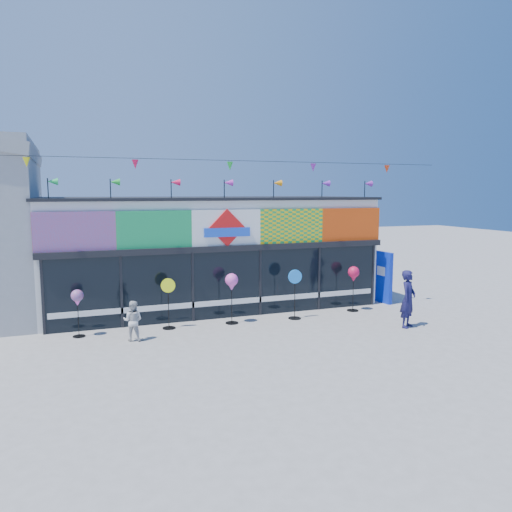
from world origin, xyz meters
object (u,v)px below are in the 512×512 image
adult_man (408,299)px  spinner_2 (232,283)px  spinner_3 (295,293)px  child (133,321)px  spinner_1 (168,302)px  spinner_4 (354,275)px  blue_sign (383,277)px  spinner_0 (77,299)px

adult_man → spinner_2: bearing=121.0°
spinner_3 → adult_man: bearing=-37.4°
spinner_2 → child: spinner_2 is taller
spinner_1 → child: size_ratio=1.36×
adult_man → spinner_4: bearing=66.5°
blue_sign → spinner_0: 11.25m
spinner_0 → spinner_4: spinner_4 is taller
blue_sign → spinner_2: (-6.48, -0.98, 0.33)m
spinner_1 → spinner_0: bearing=179.3°
spinner_1 → spinner_2: spinner_2 is taller
spinner_2 → adult_man: 5.66m
spinner_0 → spinner_1: spinner_1 is taller
spinner_4 → adult_man: adult_man is taller
blue_sign → spinner_3: blue_sign is taller
spinner_3 → child: bearing=-173.1°
spinner_4 → spinner_3: bearing=-173.4°
spinner_0 → spinner_2: (4.74, -0.14, 0.19)m
blue_sign → adult_man: bearing=-116.9°
spinner_1 → adult_man: size_ratio=0.87×
spinner_3 → child: spinner_3 is taller
blue_sign → child: 9.92m
blue_sign → spinner_2: 6.56m
spinner_4 → child: spinner_4 is taller
spinner_3 → adult_man: (2.92, -2.23, 0.02)m
spinner_2 → child: bearing=-166.0°
spinner_0 → spinner_1: size_ratio=0.89×
spinner_0 → adult_man: size_ratio=0.78×
spinner_0 → adult_man: bearing=-14.4°
blue_sign → spinner_4: (-1.83, -0.85, 0.31)m
spinner_4 → child: 8.00m
spinner_2 → spinner_1: bearing=177.0°
spinner_0 → child: bearing=-32.9°
blue_sign → spinner_3: (-4.29, -1.13, -0.11)m
spinner_2 → spinner_4: (4.65, 0.13, -0.02)m
spinner_0 → adult_man: (9.86, -2.53, -0.23)m
spinner_0 → child: 1.85m
blue_sign → spinner_0: (-11.22, -0.84, 0.15)m
adult_man → child: (-8.38, 1.57, -0.33)m
spinner_1 → child: (-1.21, -0.92, -0.26)m
spinner_2 → spinner_3: size_ratio=0.98×
child → spinner_0: bearing=-9.8°
blue_sign → spinner_4: size_ratio=1.22×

